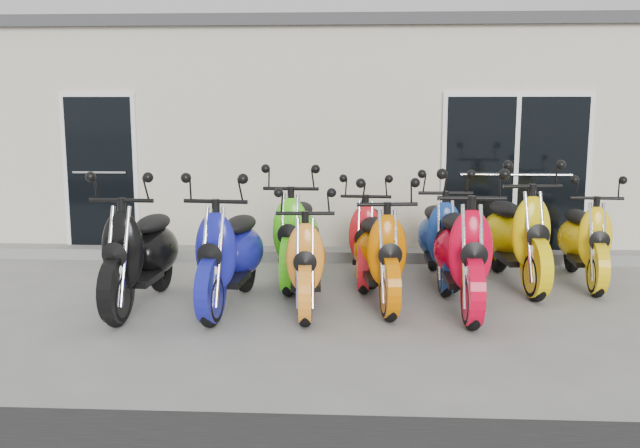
{
  "coord_description": "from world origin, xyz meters",
  "views": [
    {
      "loc": [
        0.46,
        -7.71,
        2.18
      ],
      "look_at": [
        0.0,
        0.6,
        0.75
      ],
      "focal_mm": 40.0,
      "sensor_mm": 36.0,
      "label": 1
    }
  ],
  "objects_px": {
    "scooter_back_green": "(296,222)",
    "scooter_front_orange_b": "(380,239)",
    "scooter_back_yellow": "(516,222)",
    "scooter_back_extra": "(585,228)",
    "scooter_front_black": "(140,238)",
    "scooter_back_blue": "(440,225)",
    "scooter_front_orange_a": "(306,246)",
    "scooter_front_blue": "(230,239)",
    "scooter_front_red": "(463,237)",
    "scooter_back_red": "(367,226)"
  },
  "relations": [
    {
      "from": "scooter_front_orange_a",
      "to": "scooter_back_blue",
      "type": "xyz_separation_m",
      "value": [
        1.54,
        1.2,
        0.04
      ]
    },
    {
      "from": "scooter_front_orange_b",
      "to": "scooter_back_blue",
      "type": "bearing_deg",
      "value": 44.88
    },
    {
      "from": "scooter_front_blue",
      "to": "scooter_back_blue",
      "type": "xyz_separation_m",
      "value": [
        2.35,
        1.2,
        -0.03
      ]
    },
    {
      "from": "scooter_front_red",
      "to": "scooter_back_extra",
      "type": "height_order",
      "value": "scooter_front_red"
    },
    {
      "from": "scooter_front_orange_b",
      "to": "scooter_back_red",
      "type": "height_order",
      "value": "scooter_front_orange_b"
    },
    {
      "from": "scooter_back_yellow",
      "to": "scooter_front_black",
      "type": "bearing_deg",
      "value": -171.07
    },
    {
      "from": "scooter_back_green",
      "to": "scooter_back_red",
      "type": "bearing_deg",
      "value": 7.52
    },
    {
      "from": "scooter_front_orange_a",
      "to": "scooter_back_green",
      "type": "height_order",
      "value": "scooter_back_green"
    },
    {
      "from": "scooter_back_blue",
      "to": "scooter_back_yellow",
      "type": "xyz_separation_m",
      "value": [
        0.89,
        -0.08,
        0.06
      ]
    },
    {
      "from": "scooter_front_blue",
      "to": "scooter_front_black",
      "type": "bearing_deg",
      "value": -172.31
    },
    {
      "from": "scooter_front_blue",
      "to": "scooter_back_blue",
      "type": "height_order",
      "value": "scooter_front_blue"
    },
    {
      "from": "scooter_front_blue",
      "to": "scooter_back_blue",
      "type": "distance_m",
      "value": 2.64
    },
    {
      "from": "scooter_front_blue",
      "to": "scooter_back_extra",
      "type": "distance_m",
      "value": 4.28
    },
    {
      "from": "scooter_front_blue",
      "to": "scooter_back_green",
      "type": "relative_size",
      "value": 1.01
    },
    {
      "from": "scooter_back_blue",
      "to": "scooter_front_orange_b",
      "type": "bearing_deg",
      "value": -128.22
    },
    {
      "from": "scooter_back_green",
      "to": "scooter_back_extra",
      "type": "relative_size",
      "value": 1.09
    },
    {
      "from": "scooter_front_black",
      "to": "scooter_back_blue",
      "type": "distance_m",
      "value": 3.53
    },
    {
      "from": "scooter_back_extra",
      "to": "scooter_back_red",
      "type": "bearing_deg",
      "value": -176.6
    },
    {
      "from": "scooter_front_black",
      "to": "scooter_front_red",
      "type": "height_order",
      "value": "scooter_front_red"
    },
    {
      "from": "scooter_front_black",
      "to": "scooter_back_yellow",
      "type": "xyz_separation_m",
      "value": [
        4.2,
        1.15,
        0.02
      ]
    },
    {
      "from": "scooter_back_green",
      "to": "scooter_front_orange_b",
      "type": "bearing_deg",
      "value": -41.02
    },
    {
      "from": "scooter_front_black",
      "to": "scooter_back_red",
      "type": "xyz_separation_m",
      "value": [
        2.43,
        1.28,
        -0.07
      ]
    },
    {
      "from": "scooter_front_orange_b",
      "to": "scooter_back_extra",
      "type": "height_order",
      "value": "scooter_front_orange_b"
    },
    {
      "from": "scooter_front_black",
      "to": "scooter_back_red",
      "type": "relative_size",
      "value": 1.11
    },
    {
      "from": "scooter_front_black",
      "to": "scooter_front_orange_a",
      "type": "xyz_separation_m",
      "value": [
        1.77,
        0.03,
        -0.08
      ]
    },
    {
      "from": "scooter_front_red",
      "to": "scooter_back_extra",
      "type": "xyz_separation_m",
      "value": [
        1.63,
        1.18,
        -0.09
      ]
    },
    {
      "from": "scooter_front_blue",
      "to": "scooter_back_yellow",
      "type": "bearing_deg",
      "value": 24.67
    },
    {
      "from": "scooter_front_blue",
      "to": "scooter_front_orange_a",
      "type": "relative_size",
      "value": 1.11
    },
    {
      "from": "scooter_back_red",
      "to": "scooter_back_extra",
      "type": "distance_m",
      "value": 2.62
    },
    {
      "from": "scooter_front_blue",
      "to": "scooter_front_orange_b",
      "type": "height_order",
      "value": "scooter_front_blue"
    },
    {
      "from": "scooter_front_orange_b",
      "to": "scooter_back_extra",
      "type": "bearing_deg",
      "value": 14.83
    },
    {
      "from": "scooter_front_blue",
      "to": "scooter_front_red",
      "type": "bearing_deg",
      "value": 7.24
    },
    {
      "from": "scooter_front_orange_b",
      "to": "scooter_back_blue",
      "type": "height_order",
      "value": "scooter_front_orange_b"
    },
    {
      "from": "scooter_back_red",
      "to": "scooter_front_orange_a",
      "type": "bearing_deg",
      "value": -114.48
    },
    {
      "from": "scooter_front_orange_b",
      "to": "scooter_back_red",
      "type": "bearing_deg",
      "value": 89.89
    },
    {
      "from": "scooter_front_red",
      "to": "scooter_back_green",
      "type": "bearing_deg",
      "value": 149.18
    },
    {
      "from": "scooter_front_blue",
      "to": "scooter_back_green",
      "type": "bearing_deg",
      "value": 68.13
    },
    {
      "from": "scooter_front_black",
      "to": "scooter_back_yellow",
      "type": "distance_m",
      "value": 4.35
    },
    {
      "from": "scooter_front_red",
      "to": "scooter_back_extra",
      "type": "relative_size",
      "value": 1.14
    },
    {
      "from": "scooter_front_black",
      "to": "scooter_back_green",
      "type": "xyz_separation_m",
      "value": [
        1.56,
        1.2,
        -0.01
      ]
    },
    {
      "from": "scooter_front_black",
      "to": "scooter_back_blue",
      "type": "xyz_separation_m",
      "value": [
        3.3,
        1.24,
        -0.04
      ]
    },
    {
      "from": "scooter_front_black",
      "to": "scooter_front_orange_b",
      "type": "height_order",
      "value": "scooter_front_black"
    },
    {
      "from": "scooter_back_blue",
      "to": "scooter_back_extra",
      "type": "bearing_deg",
      "value": 1.17
    },
    {
      "from": "scooter_front_black",
      "to": "scooter_back_yellow",
      "type": "relative_size",
      "value": 0.97
    },
    {
      "from": "scooter_back_green",
      "to": "scooter_back_red",
      "type": "xyz_separation_m",
      "value": [
        0.87,
        0.08,
        -0.06
      ]
    },
    {
      "from": "scooter_front_orange_a",
      "to": "scooter_front_red",
      "type": "distance_m",
      "value": 1.65
    },
    {
      "from": "scooter_front_blue",
      "to": "scooter_front_orange_a",
      "type": "height_order",
      "value": "scooter_front_blue"
    },
    {
      "from": "scooter_back_red",
      "to": "scooter_back_yellow",
      "type": "height_order",
      "value": "scooter_back_yellow"
    },
    {
      "from": "scooter_back_yellow",
      "to": "scooter_back_extra",
      "type": "bearing_deg",
      "value": 2.08
    },
    {
      "from": "scooter_front_orange_a",
      "to": "scooter_back_extra",
      "type": "xyz_separation_m",
      "value": [
        3.28,
        1.25,
        0.01
      ]
    }
  ]
}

